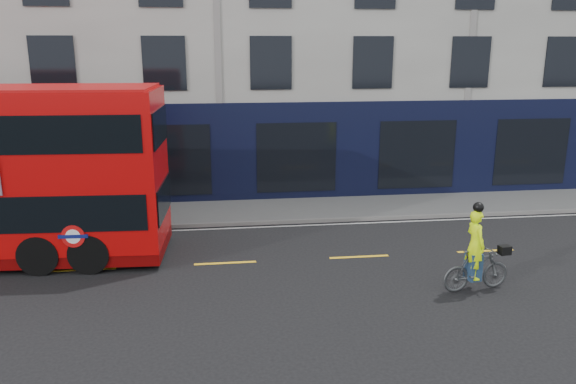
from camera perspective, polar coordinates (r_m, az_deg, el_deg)
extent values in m
plane|color=black|center=(15.20, -6.29, -9.29)|extent=(120.00, 120.00, 0.00)
cube|color=slate|center=(21.29, -6.63, -2.05)|extent=(60.00, 3.00, 0.12)
cube|color=slate|center=(19.86, -6.57, -3.27)|extent=(60.00, 0.12, 0.13)
cube|color=#B8B7AE|center=(26.93, -7.31, 17.43)|extent=(50.00, 10.00, 15.00)
cube|color=black|center=(22.27, -6.83, 3.83)|extent=(50.00, 0.08, 4.00)
cube|color=silver|center=(19.59, -6.56, -3.71)|extent=(58.00, 0.10, 0.01)
cube|color=black|center=(17.02, -12.48, -0.66)|extent=(0.16, 2.54, 1.02)
cube|color=black|center=(16.59, -12.89, 6.52)|extent=(0.16, 2.54, 1.02)
cylinder|color=red|center=(16.33, -21.00, -4.24)|extent=(0.63, 0.05, 0.63)
cylinder|color=white|center=(16.33, -21.01, -4.24)|extent=(0.41, 0.04, 0.41)
cube|color=#0C1459|center=(16.32, -21.01, -4.25)|extent=(0.79, 0.06, 0.10)
cylinder|color=black|center=(17.74, -18.51, -4.47)|extent=(1.26, 2.93, 1.13)
cylinder|color=black|center=(18.12, -22.69, -4.46)|extent=(1.26, 2.93, 1.13)
imported|color=#434648|center=(15.35, 18.59, -7.50)|extent=(1.91, 0.77, 1.11)
imported|color=#CFF908|center=(15.05, 18.47, -5.07)|extent=(0.51, 0.71, 1.80)
cube|color=black|center=(15.62, 21.14, -5.51)|extent=(0.32, 0.26, 0.23)
cube|color=navy|center=(15.26, 18.30, -7.15)|extent=(0.36, 0.43, 0.72)
sphere|color=black|center=(14.76, 18.78, -1.48)|extent=(0.27, 0.27, 0.27)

